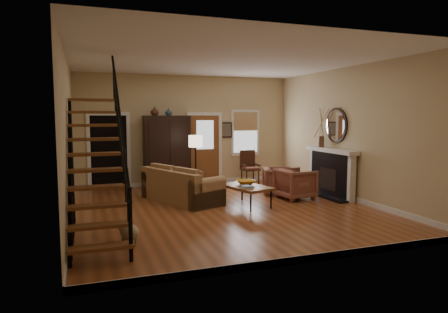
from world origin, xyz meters
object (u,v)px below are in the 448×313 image
object	(u,v)px
armoire	(167,152)
coffee_table	(246,196)
sofa	(182,186)
armchair_left	(295,184)
floor_lamp	(196,166)
side_chair	(250,167)
armchair_right	(278,181)

from	to	relation	value
armoire	coffee_table	world-z (taller)	armoire
sofa	coffee_table	xyz separation A→B (m)	(1.32, -0.92, -0.16)
armoire	coffee_table	distance (m)	3.35
armchair_left	floor_lamp	distance (m)	2.60
armchair_left	coffee_table	bearing A→B (deg)	96.46
coffee_table	armoire	bearing A→B (deg)	112.79
coffee_table	floor_lamp	bearing A→B (deg)	117.48
coffee_table	floor_lamp	world-z (taller)	floor_lamp
side_chair	floor_lamp	bearing A→B (deg)	-148.58
floor_lamp	side_chair	bearing A→B (deg)	31.42
armoire	sofa	bearing A→B (deg)	-91.54
coffee_table	armchair_left	size ratio (longest dim) A/B	1.48
coffee_table	floor_lamp	xyz separation A→B (m)	(-0.79, 1.53, 0.55)
coffee_table	side_chair	world-z (taller)	side_chair
armoire	floor_lamp	size ratio (longest dim) A/B	1.32
armchair_left	armchair_right	xyz separation A→B (m)	(-0.13, 0.70, -0.03)
coffee_table	armchair_right	size ratio (longest dim) A/B	1.58
sofa	coffee_table	size ratio (longest dim) A/B	1.74
sofa	coffee_table	distance (m)	1.61
sofa	coffee_table	bearing A→B (deg)	-58.62
armoire	armchair_right	size ratio (longest dim) A/B	2.67
armchair_left	floor_lamp	xyz separation A→B (m)	(-2.28, 1.20, 0.41)
side_chair	armchair_left	bearing A→B (deg)	-85.54
coffee_table	armchair_left	world-z (taller)	armchair_left
coffee_table	armchair_right	bearing A→B (deg)	37.27
coffee_table	side_chair	distance (m)	3.09
armoire	floor_lamp	world-z (taller)	armoire
coffee_table	floor_lamp	distance (m)	1.81
armoire	armchair_right	world-z (taller)	armoire
floor_lamp	side_chair	size ratio (longest dim) A/B	1.56
sofa	coffee_table	world-z (taller)	sofa
armoire	sofa	size ratio (longest dim) A/B	0.97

